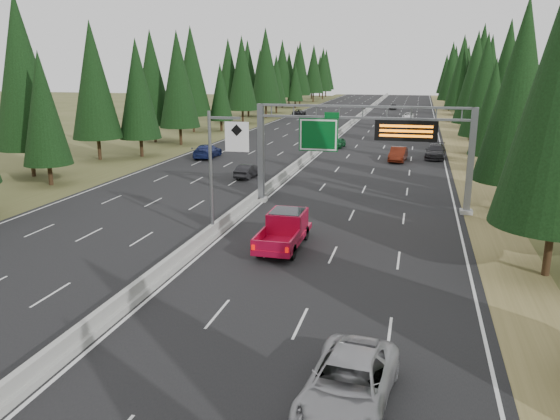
{
  "coord_description": "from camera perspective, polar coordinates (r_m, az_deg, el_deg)",
  "views": [
    {
      "loc": [
        12.39,
        -6.33,
        10.7
      ],
      "look_at": [
        5.72,
        20.0,
        3.52
      ],
      "focal_mm": 35.0,
      "sensor_mm": 36.0,
      "label": 1
    }
  ],
  "objects": [
    {
      "name": "car_ahead_green",
      "position": [
        74.37,
        6.08,
        7.02
      ],
      "size": [
        1.91,
        3.97,
        1.31
      ],
      "primitive_type": "imported",
      "rotation": [
        0.0,
        0.0,
        -0.1
      ],
      "color": "#135629",
      "rests_on": "road"
    },
    {
      "name": "road",
      "position": [
        87.86,
        6.06,
        7.75
      ],
      "size": [
        32.0,
        260.0,
        0.08
      ],
      "primitive_type": "cube",
      "color": "black",
      "rests_on": "ground"
    },
    {
      "name": "shoulder_right",
      "position": [
        87.16,
        17.81,
        7.07
      ],
      "size": [
        3.6,
        260.0,
        0.06
      ],
      "primitive_type": "cube",
      "color": "olive",
      "rests_on": "ground"
    },
    {
      "name": "shoulder_left",
      "position": [
        92.08,
        -5.07,
        8.09
      ],
      "size": [
        3.6,
        260.0,
        0.06
      ],
      "primitive_type": "cube",
      "color": "#454A22",
      "rests_on": "ground"
    },
    {
      "name": "sign_gantry",
      "position": [
        41.71,
        9.4,
        7.12
      ],
      "size": [
        16.75,
        0.98,
        7.8
      ],
      "color": "slate",
      "rests_on": "road"
    },
    {
      "name": "car_onc_near",
      "position": [
        53.8,
        -3.38,
        4.11
      ],
      "size": [
        1.77,
        4.11,
        1.32
      ],
      "primitive_type": "imported",
      "rotation": [
        0.0,
        0.0,
        3.05
      ],
      "color": "black",
      "rests_on": "road"
    },
    {
      "name": "car_onc_far",
      "position": [
        122.39,
        2.0,
        10.15
      ],
      "size": [
        2.33,
        5.05,
        1.4
      ],
      "primitive_type": "imported",
      "rotation": [
        0.0,
        0.0,
        3.14
      ],
      "color": "black",
      "rests_on": "road"
    },
    {
      "name": "car_ahead_far",
      "position": [
        143.99,
        11.74,
        10.54
      ],
      "size": [
        1.73,
        3.94,
        1.32
      ],
      "primitive_type": "imported",
      "rotation": [
        0.0,
        0.0,
        -0.04
      ],
      "color": "black",
      "rests_on": "road"
    },
    {
      "name": "tree_row_right",
      "position": [
        76.27,
        22.25,
        12.78
      ],
      "size": [
        11.94,
        241.07,
        18.71
      ],
      "color": "black",
      "rests_on": "ground"
    },
    {
      "name": "tree_row_left",
      "position": [
        86.78,
        -9.45,
        13.71
      ],
      "size": [
        11.98,
        243.65,
        18.94
      ],
      "color": "black",
      "rests_on": "ground"
    },
    {
      "name": "median_barrier",
      "position": [
        87.82,
        6.07,
        8.0
      ],
      "size": [
        0.7,
        260.0,
        0.85
      ],
      "color": "gray",
      "rests_on": "road"
    },
    {
      "name": "car_onc_white",
      "position": [
        94.89,
        4.21,
        8.79
      ],
      "size": [
        1.97,
        4.42,
        1.48
      ],
      "primitive_type": "imported",
      "rotation": [
        0.0,
        0.0,
        3.19
      ],
      "color": "silver",
      "rests_on": "road"
    },
    {
      "name": "red_pickup",
      "position": [
        33.19,
        0.58,
        -1.81
      ],
      "size": [
        2.25,
        6.29,
        2.05
      ],
      "color": "black",
      "rests_on": "road"
    },
    {
      "name": "car_onc_blue",
      "position": [
        66.03,
        -7.61,
        6.13
      ],
      "size": [
        2.54,
        5.68,
        1.62
      ],
      "primitive_type": "imported",
      "rotation": [
        0.0,
        0.0,
        3.19
      ],
      "color": "navy",
      "rests_on": "road"
    },
    {
      "name": "car_ahead_dkgrey",
      "position": [
        67.64,
        15.94,
        5.9
      ],
      "size": [
        2.64,
        5.77,
        1.63
      ],
      "primitive_type": "imported",
      "rotation": [
        0.0,
        0.0,
        -0.06
      ],
      "color": "black",
      "rests_on": "road"
    },
    {
      "name": "hov_sign_pole",
      "position": [
        33.98,
        -6.37,
        4.58
      ],
      "size": [
        2.8,
        0.5,
        8.0
      ],
      "color": "slate",
      "rests_on": "road"
    },
    {
      "name": "car_ahead_dkred",
      "position": [
        64.48,
        12.24,
        5.71
      ],
      "size": [
        2.1,
        5.01,
        1.61
      ],
      "primitive_type": "imported",
      "rotation": [
        0.0,
        0.0,
        -0.08
      ],
      "color": "#4F170B",
      "rests_on": "road"
    },
    {
      "name": "silver_minivan",
      "position": [
        18.37,
        7.15,
        -17.63
      ],
      "size": [
        3.14,
        5.97,
        1.6
      ],
      "primitive_type": "imported",
      "rotation": [
        0.0,
        0.0,
        -0.08
      ],
      "color": "#A4A3A8",
      "rests_on": "road"
    },
    {
      "name": "car_ahead_white",
      "position": [
        117.55,
        13.26,
        9.55
      ],
      "size": [
        2.58,
        4.81,
        1.29
      ],
      "primitive_type": "imported",
      "rotation": [
        0.0,
        0.0,
        -0.1
      ],
      "color": "white",
      "rests_on": "road"
    }
  ]
}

